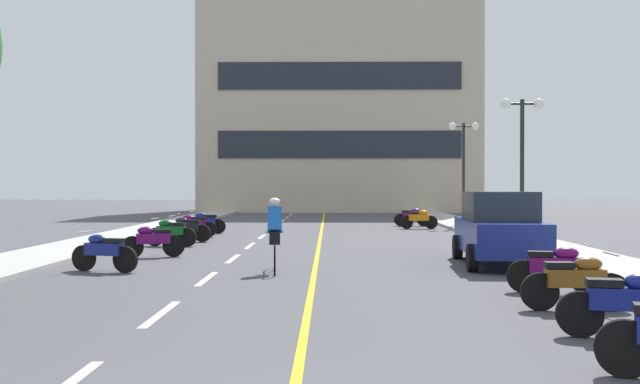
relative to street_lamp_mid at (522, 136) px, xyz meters
The scene contains 31 objects.
ground_plane 8.26m from the street_lamp_mid, 161.37° to the left, with size 140.00×140.00×0.00m, color #47474C.
curb_left 15.62m from the street_lamp_mid, 159.33° to the left, with size 2.40×72.00×0.12m, color #A8A8A3.
curb_right 6.45m from the street_lamp_mid, 88.17° to the left, with size 2.40×72.00×0.12m, color #A8A8A3.
lane_dash_1 15.94m from the street_lamp_mid, 125.56° to the right, with size 0.14×2.20×0.01m, color silver.
lane_dash_2 13.01m from the street_lamp_mid, 136.29° to the right, with size 0.14×2.20×0.01m, color silver.
lane_dash_3 10.78m from the street_lamp_mid, 152.84° to the right, with size 0.14×2.20×0.01m, color silver.
lane_dash_4 9.75m from the street_lamp_mid, behind, with size 0.14×2.20×0.01m, color silver.
lane_dash_5 10.30m from the street_lamp_mid, 159.54° to the left, with size 0.14×2.20×0.01m, color silver.
lane_dash_6 12.21m from the street_lamp_mid, 140.78° to the left, with size 0.14×2.20×0.01m, color silver.
lane_dash_7 14.96m from the street_lamp_mid, 128.45° to the left, with size 0.14×2.20×0.01m, color silver.
lane_dash_8 18.19m from the street_lamp_mid, 120.43° to the left, with size 0.14×2.20×0.01m, color silver.
lane_dash_9 21.68m from the street_lamp_mid, 114.99° to the left, with size 0.14×2.20×0.01m, color silver.
lane_dash_10 25.31m from the street_lamp_mid, 111.12° to the left, with size 0.14×2.20×0.01m, color silver.
lane_dash_11 29.05m from the street_lamp_mid, 108.26° to the left, with size 0.14×2.20×0.01m, color silver.
centre_line_yellow 9.38m from the street_lamp_mid, 141.62° to the left, with size 0.12×66.00×0.01m, color gold.
office_building 31.27m from the street_lamp_mid, 100.62° to the left, with size 20.70×8.21×16.33m.
street_lamp_mid is the anchor object (origin of this frame).
street_lamp_far 10.36m from the street_lamp_mid, 89.69° to the left, with size 1.46×0.36×4.89m.
parked_car_near 7.00m from the street_lamp_mid, 110.33° to the right, with size 2.14×4.30×1.82m.
motorcycle_1 14.90m from the street_lamp_mid, 100.47° to the right, with size 1.69×0.63×0.92m.
motorcycle_2 12.97m from the street_lamp_mid, 101.80° to the right, with size 1.70×0.60×0.92m.
motorcycle_3 11.28m from the street_lamp_mid, 102.41° to the right, with size 1.69×0.63×0.92m.
motorcycle_4 14.16m from the street_lamp_mid, 147.02° to the right, with size 1.65×0.75×0.92m.
motorcycle_5 12.49m from the street_lamp_mid, 158.81° to the right, with size 1.64×0.79×0.92m.
motorcycle_6 12.02m from the street_lamp_mid, behind, with size 1.70×0.60×0.92m.
motorcycle_7 11.86m from the street_lamp_mid, behind, with size 1.70×0.60×0.92m.
motorcycle_8 12.36m from the street_lamp_mid, 165.82° to the left, with size 1.70×0.60×0.92m.
motorcycle_9 12.96m from the street_lamp_mid, 156.48° to the left, with size 1.70×0.60×0.92m.
motorcycle_10 9.07m from the street_lamp_mid, 106.22° to the left, with size 1.70×0.60×0.92m.
motorcycle_11 10.98m from the street_lamp_mid, 103.45° to the left, with size 1.70×0.60×0.92m.
cyclist_rider 11.11m from the street_lamp_mid, 135.48° to the right, with size 0.42×1.77×1.71m.
Camera 1 is at (0.58, -4.58, 1.97)m, focal length 38.95 mm.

